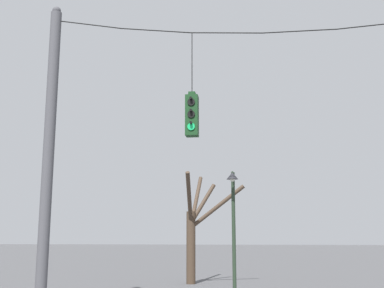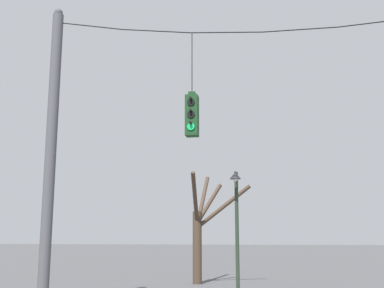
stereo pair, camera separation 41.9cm
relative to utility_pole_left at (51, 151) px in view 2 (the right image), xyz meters
name	(u,v)px [view 2 (the right image)]	position (x,y,z in m)	size (l,w,h in m)	color
utility_pole_left	(51,151)	(0.00, 0.00, 0.00)	(0.31, 0.31, 8.60)	#4C4C51
span_wire	(300,21)	(6.99, 0.00, 3.40)	(13.98, 0.03, 0.76)	black
traffic_light_over_intersection	(192,115)	(4.03, -0.01, 0.90)	(0.34, 0.46, 2.97)	#143819
street_lamp	(236,211)	(4.97, 3.11, -1.56)	(0.37, 0.65, 4.02)	#233323
bare_tree	(202,229)	(3.15, 7.95, -2.03)	(2.50, 3.50, 4.68)	#423326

